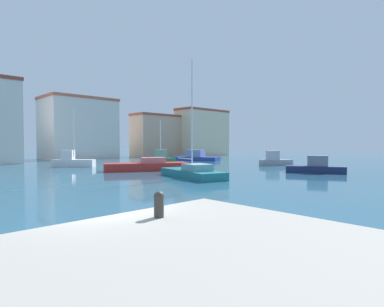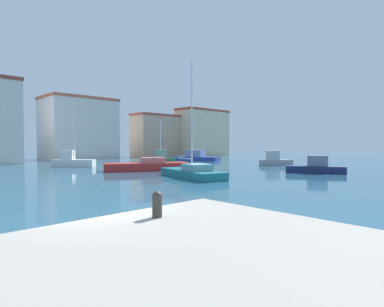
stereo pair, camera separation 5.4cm
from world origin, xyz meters
TOP-DOWN VIEW (x-y plane):
  - water at (15.00, 20.00)m, footprint 160.00×160.00m
  - mooring_bollard at (0.42, -2.12)m, footprint 0.25×0.25m
  - sailboat_teal_center_channel at (13.95, 10.65)m, footprint 4.09×7.48m
  - sailboat_white_distant_east at (11.82, 29.32)m, footprint 4.44×4.44m
  - motorboat_red_distant_north at (15.27, 18.83)m, footprint 8.86×6.15m
  - motorboat_blue_inner_mooring at (32.35, 28.86)m, footprint 5.26×8.02m
  - sailboat_green_far_left at (22.83, 26.16)m, footprint 4.23×3.02m
  - motorboat_navy_behind_lamppost at (25.24, 5.36)m, footprint 3.73×5.38m
  - motorboat_grey_far_right at (31.77, 13.73)m, footprint 4.25×3.18m
  - harbor_office at (21.23, 48.43)m, footprint 12.34×8.64m
  - waterfront_apartments at (39.31, 46.50)m, footprint 13.90×5.19m
  - warehouse_block at (49.24, 43.69)m, footprint 13.20×5.61m

SIDE VIEW (x-z plane):
  - water at x=15.00m, z-range 0.00..0.00m
  - sailboat_teal_center_channel at x=13.95m, z-range -4.42..5.35m
  - motorboat_red_distant_north at x=15.27m, z-range -0.21..1.16m
  - motorboat_navy_behind_lamppost at x=25.24m, z-range -0.30..1.38m
  - motorboat_blue_inner_mooring at x=32.35m, z-range -0.26..1.50m
  - motorboat_grey_far_right at x=31.77m, z-range -0.28..1.60m
  - sailboat_white_distant_east at x=11.82m, z-range -2.82..4.21m
  - sailboat_green_far_left at x=22.83m, z-range -2.27..3.76m
  - mooring_bollard at x=0.42m, z-range 1.12..1.75m
  - waterfront_apartments at x=39.31m, z-range 0.01..9.08m
  - warehouse_block at x=49.24m, z-range 0.01..10.74m
  - harbor_office at x=21.23m, z-range 0.01..11.15m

